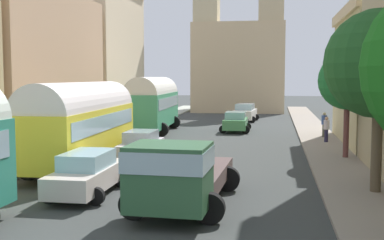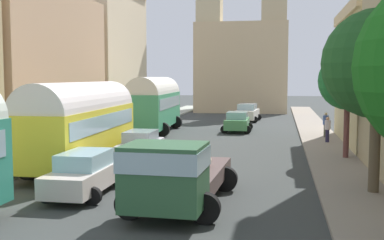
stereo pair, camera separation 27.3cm
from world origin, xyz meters
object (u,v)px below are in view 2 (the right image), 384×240
at_px(parked_bus_2, 154,102).
at_px(car_0, 237,122).
at_px(pedestrian_1, 326,124).
at_px(pedestrian_0, 328,129).
at_px(cargo_truck_0, 177,173).
at_px(parked_bus_1, 81,121).
at_px(car_2, 85,173).
at_px(car_1, 247,113).
at_px(car_3, 141,147).

height_order(parked_bus_2, car_0, parked_bus_2).
xyz_separation_m(car_0, pedestrian_1, (6.23, -3.30, 0.26)).
bearing_deg(pedestrian_0, cargo_truck_0, -110.31).
xyz_separation_m(parked_bus_1, parked_bus_2, (-0.33, 14.49, 0.14)).
bearing_deg(car_2, pedestrian_1, 60.72).
bearing_deg(car_0, parked_bus_2, -168.73).
bearing_deg(parked_bus_1, car_2, -65.46).
bearing_deg(cargo_truck_0, car_1, 89.89).
bearing_deg(car_2, pedestrian_0, 56.95).
height_order(parked_bus_1, cargo_truck_0, parked_bus_1).
relative_size(cargo_truck_0, car_0, 1.79).
distance_m(cargo_truck_0, car_0, 22.17).
relative_size(car_0, car_1, 0.85).
bearing_deg(pedestrian_1, cargo_truck_0, -108.03).
relative_size(parked_bus_2, car_3, 2.39).
bearing_deg(parked_bus_1, pedestrian_0, 39.44).
height_order(cargo_truck_0, car_2, cargo_truck_0).
bearing_deg(car_3, car_0, 76.13).
xyz_separation_m(parked_bus_2, pedestrian_1, (12.41, -2.07, -1.28)).
relative_size(parked_bus_1, car_2, 2.25).
bearing_deg(car_0, cargo_truck_0, -89.76).
height_order(cargo_truck_0, car_0, cargo_truck_0).
distance_m(cargo_truck_0, car_3, 8.87).
height_order(car_0, car_3, car_3).
bearing_deg(parked_bus_2, pedestrian_1, -9.47).
bearing_deg(car_1, car_3, -98.97).
distance_m(car_1, car_2, 29.89).
bearing_deg(car_3, car_1, 81.03).
distance_m(car_1, car_3, 23.26).
xyz_separation_m(cargo_truck_0, car_2, (-3.64, 1.42, -0.43)).
xyz_separation_m(car_2, pedestrian_0, (9.67, 14.86, 0.20)).
xyz_separation_m(cargo_truck_0, pedestrian_0, (6.03, 16.29, -0.22)).
height_order(car_3, pedestrian_1, pedestrian_1).
bearing_deg(car_0, pedestrian_1, -27.88).
xyz_separation_m(cargo_truck_0, car_3, (-3.56, 8.11, -0.42)).
relative_size(car_0, car_3, 1.00).
distance_m(parked_bus_1, pedestrian_0, 15.54).
xyz_separation_m(parked_bus_2, cargo_truck_0, (6.26, -20.94, -1.10)).
relative_size(parked_bus_2, pedestrian_0, 5.33).
height_order(car_2, car_3, car_3).
height_order(parked_bus_2, car_2, parked_bus_2).
relative_size(car_1, pedestrian_1, 2.48).
height_order(car_1, pedestrian_1, pedestrian_1).
height_order(car_0, pedestrian_0, pedestrian_0).
bearing_deg(pedestrian_0, car_3, -139.55).
bearing_deg(car_3, parked_bus_1, -144.97).
distance_m(parked_bus_1, parked_bus_2, 14.50).
relative_size(car_1, car_2, 1.04).
relative_size(parked_bus_2, cargo_truck_0, 1.34).
xyz_separation_m(pedestrian_0, pedestrian_1, (0.11, 2.58, 0.05)).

